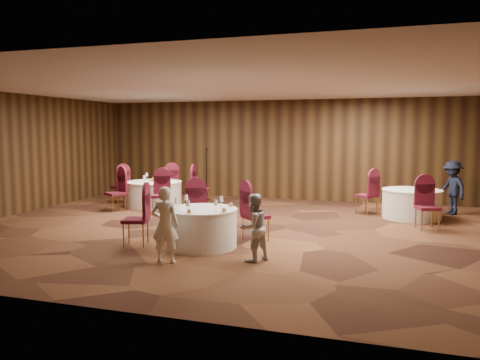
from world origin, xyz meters
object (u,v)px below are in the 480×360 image
(table_main, at_px, (201,227))
(woman_a, at_px, (165,225))
(mic_stand, at_px, (207,185))
(table_right, at_px, (412,204))
(man_c, at_px, (452,188))
(table_left, at_px, (154,194))
(woman_b, at_px, (253,228))

(table_main, xyz_separation_m, woman_a, (-0.17, -1.17, 0.27))
(mic_stand, bearing_deg, table_main, -69.49)
(table_right, distance_m, woman_a, 6.88)
(table_main, relative_size, woman_a, 1.07)
(man_c, bearing_deg, table_main, -74.17)
(table_left, relative_size, table_right, 1.11)
(mic_stand, xyz_separation_m, woman_b, (3.38, -6.43, 0.09))
(table_main, distance_m, woman_b, 1.39)
(table_left, height_order, mic_stand, mic_stand)
(table_main, height_order, woman_b, woman_b)
(table_left, distance_m, woman_a, 5.99)
(mic_stand, xyz_separation_m, man_c, (7.18, -0.52, 0.23))
(table_main, distance_m, woman_a, 1.21)
(table_main, xyz_separation_m, table_left, (-3.13, 4.04, 0.00))
(woman_a, xyz_separation_m, woman_b, (1.39, 0.52, -0.07))
(table_right, distance_m, man_c, 1.44)
(table_left, relative_size, mic_stand, 0.98)
(woman_a, distance_m, man_c, 8.25)
(mic_stand, bearing_deg, man_c, -4.17)
(man_c, bearing_deg, woman_b, -63.27)
(table_right, distance_m, mic_stand, 6.31)
(mic_stand, xyz_separation_m, woman_a, (1.99, -6.94, 0.16))
(table_main, distance_m, table_left, 5.11)
(woman_b, bearing_deg, man_c, -177.83)
(table_main, bearing_deg, mic_stand, 110.51)
(table_left, bearing_deg, table_right, 2.17)
(table_right, height_order, man_c, man_c)
(table_main, relative_size, woman_b, 1.19)
(table_main, relative_size, table_left, 0.85)
(table_main, height_order, mic_stand, mic_stand)
(mic_stand, relative_size, man_c, 1.16)
(man_c, bearing_deg, table_left, -112.01)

